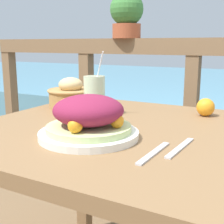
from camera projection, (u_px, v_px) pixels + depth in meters
The scene contains 10 objects.
patio_table at pixel (128, 158), 1.04m from camera, with size 1.01×0.90×0.76m.
railing_fence at pixel (191, 100), 1.70m from camera, with size 2.80×0.08×1.06m.
salad_plate at pixel (89, 120), 0.90m from camera, with size 0.29×0.29×0.13m.
drink_glass at pixel (94, 95), 1.19m from camera, with size 0.09×0.08×0.24m.
bread_basket at pixel (71, 95), 1.34m from camera, with size 0.20×0.20×0.13m.
potted_plant at pixel (127, 14), 1.79m from camera, with size 0.19×0.19×0.26m.
fork at pixel (154, 153), 0.78m from camera, with size 0.02×0.18×0.00m.
knife at pixel (180, 148), 0.82m from camera, with size 0.03×0.18×0.00m.
orange_near_basket at pixel (66, 107), 1.19m from camera, with size 0.07×0.07×0.07m.
orange_near_glass at pixel (206, 107), 1.18m from camera, with size 0.07×0.07×0.07m.
Camera 1 is at (0.42, -0.89, 1.03)m, focal length 50.00 mm.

